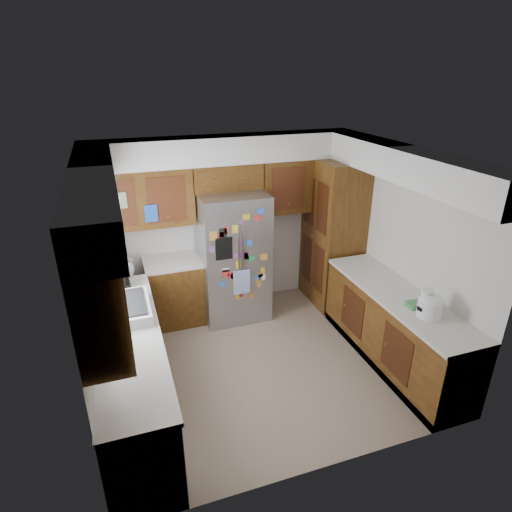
{
  "coord_description": "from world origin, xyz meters",
  "views": [
    {
      "loc": [
        -1.45,
        -4.0,
        3.29
      ],
      "look_at": [
        0.04,
        0.35,
        1.26
      ],
      "focal_mm": 30.0,
      "sensor_mm": 36.0,
      "label": 1
    }
  ],
  "objects_px": {
    "pantry": "(333,234)",
    "rice_cooker": "(431,305)",
    "paper_towel": "(426,301)",
    "fridge": "(233,257)"
  },
  "relations": [
    {
      "from": "pantry",
      "to": "rice_cooker",
      "type": "xyz_separation_m",
      "value": [
        -0.0,
        -2.12,
        -0.03
      ]
    },
    {
      "from": "rice_cooker",
      "to": "pantry",
      "type": "bearing_deg",
      "value": 89.98
    },
    {
      "from": "pantry",
      "to": "paper_towel",
      "type": "xyz_separation_m",
      "value": [
        -0.01,
        -2.05,
        -0.02
      ]
    },
    {
      "from": "fridge",
      "to": "paper_towel",
      "type": "relative_size",
      "value": 6.52
    },
    {
      "from": "fridge",
      "to": "rice_cooker",
      "type": "distance_m",
      "value": 2.64
    },
    {
      "from": "fridge",
      "to": "paper_towel",
      "type": "bearing_deg",
      "value": -54.77
    },
    {
      "from": "pantry",
      "to": "fridge",
      "type": "height_order",
      "value": "pantry"
    },
    {
      "from": "rice_cooker",
      "to": "fridge",
      "type": "bearing_deg",
      "value": 124.66
    },
    {
      "from": "paper_towel",
      "to": "pantry",
      "type": "bearing_deg",
      "value": 89.68
    },
    {
      "from": "rice_cooker",
      "to": "paper_towel",
      "type": "bearing_deg",
      "value": 100.06
    }
  ]
}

